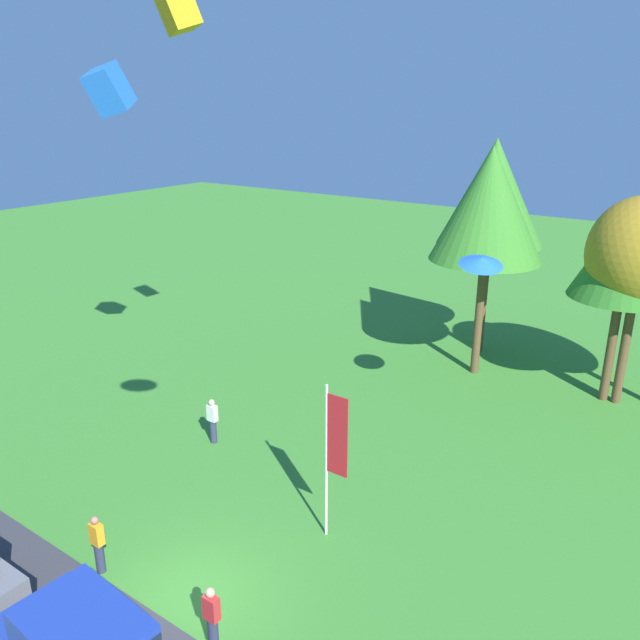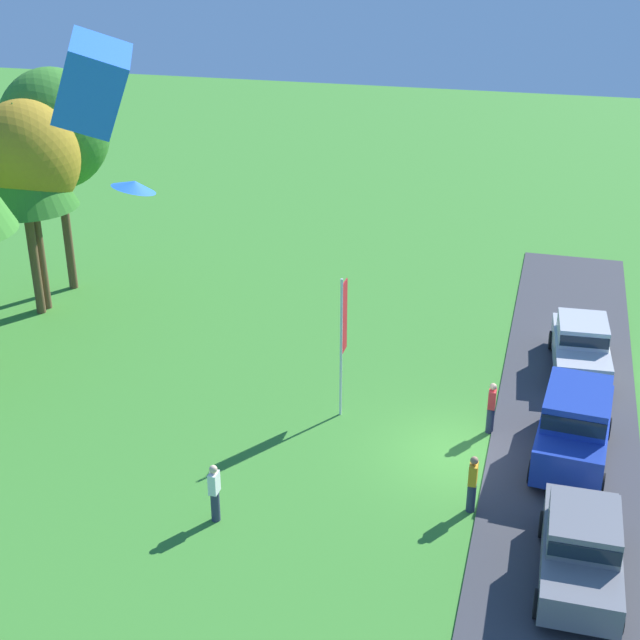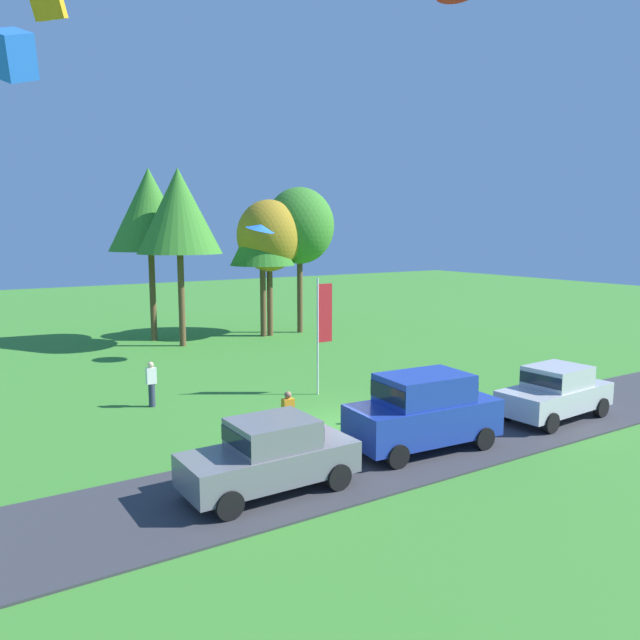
# 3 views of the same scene
# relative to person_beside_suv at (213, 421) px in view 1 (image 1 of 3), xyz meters

# --- Properties ---
(ground_plane) EXTENTS (120.00, 120.00, 0.00)m
(ground_plane) POSITION_rel_person_beside_suv_xyz_m (4.86, -5.83, -0.88)
(ground_plane) COLOR #3D842D
(person_beside_suv) EXTENTS (0.36, 0.24, 1.71)m
(person_beside_suv) POSITION_rel_person_beside_suv_xyz_m (0.00, 0.00, 0.00)
(person_beside_suv) COLOR #2D334C
(person_beside_suv) RESTS_ON ground
(person_on_lawn) EXTENTS (0.36, 0.24, 1.71)m
(person_on_lawn) POSITION_rel_person_beside_suv_xyz_m (6.36, -6.55, 0.00)
(person_on_lawn) COLOR #2D334C
(person_on_lawn) RESTS_ON ground
(person_watching_sky) EXTENTS (0.36, 0.24, 1.71)m
(person_watching_sky) POSITION_rel_person_beside_suv_xyz_m (2.20, -6.45, 0.00)
(person_watching_sky) COLOR #2D334C
(person_watching_sky) RESTS_ON ground
(tree_center_back) EXTENTS (4.80, 4.80, 10.13)m
(tree_center_back) POSITION_rel_person_beside_suv_xyz_m (4.52, 13.92, 6.82)
(tree_center_back) COLOR brown
(tree_center_back) RESTS_ON ground
(tree_far_right) EXTENTS (4.72, 4.72, 9.96)m
(tree_far_right) POSITION_rel_person_beside_suv_xyz_m (5.34, 11.28, 6.69)
(tree_far_right) COLOR brown
(tree_far_right) RESTS_ON ground
(tree_far_left) EXTENTS (3.97, 3.97, 8.39)m
(tree_far_left) POSITION_rel_person_beside_suv_xyz_m (10.74, 11.75, 5.49)
(tree_far_left) COLOR brown
(tree_far_left) RESTS_ON ground
(flag_banner) EXTENTS (0.71, 0.08, 4.69)m
(flag_banner) POSITION_rel_person_beside_suv_xyz_m (6.41, -1.84, 2.09)
(flag_banner) COLOR silver
(flag_banner) RESTS_ON ground
(kite_box_high_right) EXTENTS (1.55, 1.52, 1.71)m
(kite_box_high_right) POSITION_rel_person_beside_suv_xyz_m (-2.51, 2.06, 13.64)
(kite_box_high_right) COLOR orange
(kite_delta_low_drifter) EXTENTS (2.04, 2.05, 0.62)m
(kite_delta_low_drifter) POSITION_rel_person_beside_suv_xyz_m (7.39, 5.38, 5.81)
(kite_delta_low_drifter) COLOR blue
(kite_box_trailing_tail) EXTENTS (1.52, 1.80, 1.90)m
(kite_box_trailing_tail) POSITION_rel_person_beside_suv_xyz_m (-3.96, 0.09, 11.13)
(kite_box_trailing_tail) COLOR blue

